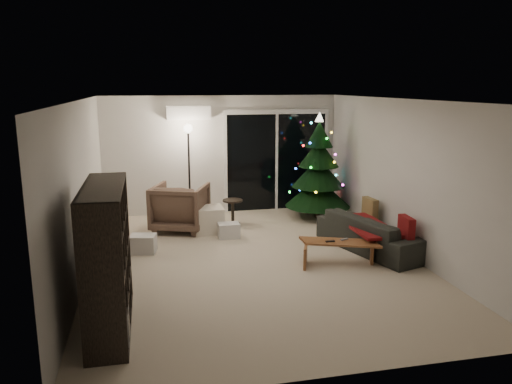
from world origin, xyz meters
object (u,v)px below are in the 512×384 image
(bookshelf, at_px, (88,260))
(christmas_tree, at_px, (318,166))
(armchair, at_px, (180,207))
(coffee_table, at_px, (339,252))
(media_cabinet, at_px, (103,250))
(sofa, at_px, (372,233))

(bookshelf, distance_m, christmas_tree, 5.80)
(bookshelf, xyz_separation_m, armchair, (1.25, 3.77, -0.38))
(bookshelf, height_order, armchair, bookshelf)
(armchair, distance_m, coffee_table, 3.29)
(media_cabinet, relative_size, christmas_tree, 0.59)
(bookshelf, distance_m, coffee_table, 3.84)
(christmas_tree, bearing_deg, armchair, -173.61)
(media_cabinet, bearing_deg, armchair, 63.56)
(media_cabinet, distance_m, coffee_table, 3.53)
(bookshelf, relative_size, christmas_tree, 0.76)
(coffee_table, height_order, christmas_tree, christmas_tree)
(bookshelf, height_order, media_cabinet, bookshelf)
(media_cabinet, height_order, christmas_tree, christmas_tree)
(media_cabinet, distance_m, armchair, 2.49)
(media_cabinet, height_order, sofa, media_cabinet)
(media_cabinet, height_order, armchair, armchair)
(coffee_table, relative_size, christmas_tree, 0.53)
(armchair, xyz_separation_m, sofa, (3.05, -1.87, -0.15))
(armchair, bearing_deg, christmas_tree, -152.54)
(media_cabinet, xyz_separation_m, armchair, (1.25, 2.16, 0.05))
(bookshelf, distance_m, media_cabinet, 1.67)
(bookshelf, distance_m, armchair, 3.99)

